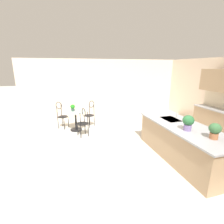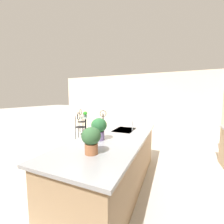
# 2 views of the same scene
# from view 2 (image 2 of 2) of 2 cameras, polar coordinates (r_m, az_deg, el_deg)

# --- Properties ---
(ground_plane) EXTENTS (40.00, 40.00, 0.00)m
(ground_plane) POSITION_cam_2_polar(r_m,az_deg,el_deg) (3.55, -10.74, -21.21)
(ground_plane) COLOR beige
(wall_left_window) EXTENTS (0.12, 7.80, 2.70)m
(wall_left_window) POSITION_cam_2_polar(r_m,az_deg,el_deg) (7.10, 8.45, 3.81)
(wall_left_window) COLOR beige
(wall_left_window) RESTS_ON ground
(kitchen_island) EXTENTS (2.80, 1.06, 0.92)m
(kitchen_island) POSITION_cam_2_polar(r_m,az_deg,el_deg) (2.75, 1.09, -18.83)
(kitchen_island) COLOR tan
(kitchen_island) RESTS_ON ground
(bistro_table) EXTENTS (0.80, 0.80, 0.74)m
(bistro_table) POSITION_cam_2_polar(r_m,az_deg,el_deg) (6.29, -10.55, -4.79)
(bistro_table) COLOR black
(bistro_table) RESTS_ON ground
(chair_near_window) EXTENTS (0.53, 0.53, 1.04)m
(chair_near_window) POSITION_cam_2_polar(r_m,az_deg,el_deg) (6.23, -4.42, -3.65)
(chair_near_window) COLOR black
(chair_near_window) RESTS_ON ground
(chair_by_island) EXTENTS (0.53, 0.53, 1.04)m
(chair_by_island) POSITION_cam_2_polar(r_m,az_deg,el_deg) (6.90, -12.18, -2.81)
(chair_by_island) COLOR black
(chair_by_island) RESTS_ON ground
(chair_toward_desk) EXTENTS (0.52, 0.47, 1.04)m
(chair_toward_desk) POSITION_cam_2_polar(r_m,az_deg,el_deg) (5.60, -12.81, -4.88)
(chair_toward_desk) COLOR black
(chair_toward_desk) RESTS_ON ground
(sink_faucet) EXTENTS (0.02, 0.02, 0.22)m
(sink_faucet) POSITION_cam_2_polar(r_m,az_deg,el_deg) (3.02, 8.21, -5.30)
(sink_faucet) COLOR #B2B5BA
(sink_faucet) RESTS_ON kitchen_island
(potted_plant_on_table) EXTENTS (0.18, 0.18, 0.25)m
(potted_plant_on_table) POSITION_cam_2_polar(r_m,az_deg,el_deg) (6.37, -10.63, -0.71)
(potted_plant_on_table) COLOR #385147
(potted_plant_on_table) RESTS_ON bistro_table
(potted_plant_counter_far) EXTENTS (0.24, 0.24, 0.34)m
(potted_plant_counter_far) POSITION_cam_2_polar(r_m,az_deg,el_deg) (1.79, -8.32, -10.53)
(potted_plant_counter_far) COLOR #9E603D
(potted_plant_counter_far) RESTS_ON kitchen_island
(potted_plant_counter_near) EXTENTS (0.26, 0.26, 0.36)m
(potted_plant_counter_near) POSITION_cam_2_polar(r_m,az_deg,el_deg) (2.34, -5.23, -6.17)
(potted_plant_counter_near) COLOR #7A669E
(potted_plant_counter_near) RESTS_ON kitchen_island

